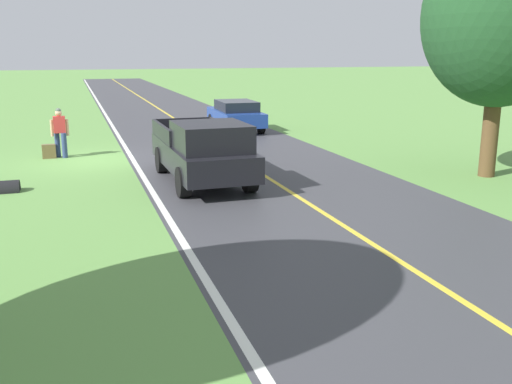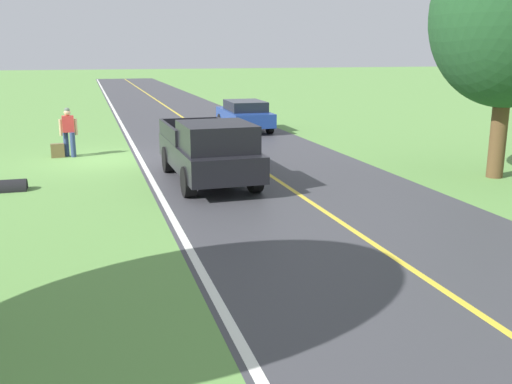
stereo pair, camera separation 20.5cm
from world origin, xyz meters
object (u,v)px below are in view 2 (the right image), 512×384
(pickup_truck_passing, at_px, (210,150))
(tree_far_side_near, at_px, (510,17))
(hitchhiker_walking, at_px, (68,129))
(suitcase_carried, at_px, (58,151))
(sedan_near_oncoming, at_px, (245,114))

(pickup_truck_passing, height_order, tree_far_side_near, tree_far_side_near)
(hitchhiker_walking, distance_m, suitcase_carried, 0.85)
(tree_far_side_near, xyz_separation_m, sedan_near_oncoming, (4.45, -12.16, -3.87))
(suitcase_carried, xyz_separation_m, tree_far_side_near, (-12.70, 7.15, 4.37))
(hitchhiker_walking, xyz_separation_m, sedan_near_oncoming, (-7.84, -4.91, -0.23))
(tree_far_side_near, bearing_deg, pickup_truck_passing, -11.32)
(hitchhiker_walking, distance_m, tree_far_side_near, 14.72)
(pickup_truck_passing, relative_size, sedan_near_oncoming, 1.22)
(tree_far_side_near, distance_m, sedan_near_oncoming, 13.51)
(hitchhiker_walking, xyz_separation_m, tree_far_side_near, (-12.28, 7.25, 3.64))
(hitchhiker_walking, bearing_deg, tree_far_side_near, 149.44)
(suitcase_carried, height_order, pickup_truck_passing, pickup_truck_passing)
(suitcase_carried, distance_m, tree_far_side_near, 15.21)
(pickup_truck_passing, distance_m, tree_far_side_near, 9.26)
(tree_far_side_near, height_order, sedan_near_oncoming, tree_far_side_near)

